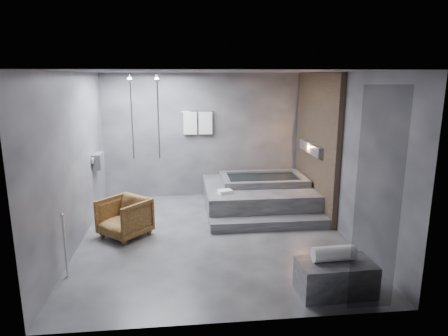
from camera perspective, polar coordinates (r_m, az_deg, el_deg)
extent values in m
plane|color=#333335|center=(7.07, -1.45, -9.72)|extent=(5.00, 5.00, 0.00)
cube|color=#555557|center=(6.51, -1.60, 13.62)|extent=(4.50, 5.00, 0.04)
cube|color=#3E3E44|center=(9.11, -2.82, 4.63)|extent=(4.50, 0.04, 2.80)
cube|color=#3E3E44|center=(4.24, 1.27, -5.34)|extent=(4.50, 0.04, 2.80)
cube|color=#3E3E44|center=(6.85, -20.63, 0.96)|extent=(0.04, 5.00, 2.80)
cube|color=#3E3E44|center=(7.19, 16.67, 1.80)|extent=(0.04, 5.00, 2.80)
cube|color=#886C50|center=(8.31, 12.99, 3.49)|extent=(0.10, 2.40, 2.78)
cube|color=#FF9938|center=(8.30, 12.44, 2.81)|extent=(0.14, 1.20, 0.20)
cube|color=gray|center=(8.22, -17.52, 0.99)|extent=(0.16, 0.42, 0.30)
imported|color=beige|center=(8.14, -17.56, 0.53)|extent=(0.08, 0.08, 0.21)
imported|color=beige|center=(8.33, -17.28, 0.64)|extent=(0.07, 0.07, 0.15)
cylinder|color=silver|center=(8.60, -9.40, 7.33)|extent=(0.04, 0.04, 1.80)
cylinder|color=silver|center=(8.64, -13.07, 7.20)|extent=(0.04, 0.04, 1.80)
cylinder|color=silver|center=(8.97, -3.80, 8.03)|extent=(0.75, 0.02, 0.02)
cube|color=white|center=(8.97, -4.86, 6.41)|extent=(0.30, 0.06, 0.50)
cube|color=white|center=(8.99, -2.68, 6.45)|extent=(0.30, 0.06, 0.50)
cylinder|color=silver|center=(5.99, -21.75, -10.38)|extent=(0.04, 0.04, 0.90)
cube|color=black|center=(4.80, 21.19, -4.69)|extent=(0.55, 0.01, 2.60)
cube|color=#38383B|center=(8.47, 4.83, -4.03)|extent=(2.20, 2.00, 0.50)
cube|color=#38383B|center=(7.43, 6.54, -7.88)|extent=(2.20, 0.36, 0.18)
cube|color=#323235|center=(5.49, 15.61, -14.83)|extent=(0.97, 0.56, 0.43)
imported|color=#422810|center=(7.18, -14.03, -6.85)|extent=(1.04, 1.04, 0.68)
cylinder|color=white|center=(5.37, 15.38, -11.71)|extent=(0.56, 0.22, 0.20)
cube|color=white|center=(7.76, 0.14, -3.40)|extent=(0.30, 0.26, 0.07)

